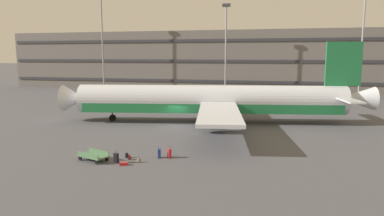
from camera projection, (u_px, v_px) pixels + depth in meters
ground_plane at (175, 126)px, 44.38m from camera, size 600.00×600.00×0.00m
terminal_structure at (230, 61)px, 94.30m from camera, size 120.73×18.25×15.15m
airliner at (214, 101)px, 46.65m from camera, size 41.62×33.88×10.71m
light_mast_far_left at (102, 36)px, 85.73m from camera, size 1.80×0.50×24.09m
light_mast_left at (226, 42)px, 78.85m from camera, size 1.80×0.50×20.43m
light_mast_center_left at (363, 27)px, 71.78m from camera, size 1.80×0.50×25.97m
suitcase_navy at (159, 153)px, 30.66m from camera, size 0.36×0.53×1.02m
suitcase_teal at (124, 164)px, 28.64m from camera, size 0.77×0.56×0.23m
suitcase_scuffed at (169, 153)px, 30.61m from camera, size 0.41×0.41×1.02m
suitcase_large at (116, 158)px, 29.17m from camera, size 0.45×0.36×1.07m
backpack_small at (130, 157)px, 30.13m from camera, size 0.36×0.40×0.50m
backpack_purple at (127, 155)px, 30.65m from camera, size 0.42×0.41×0.51m
backpack_red at (139, 160)px, 29.34m from camera, size 0.41×0.35×0.45m
baggage_cart at (93, 156)px, 29.83m from camera, size 3.34×2.08×0.82m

